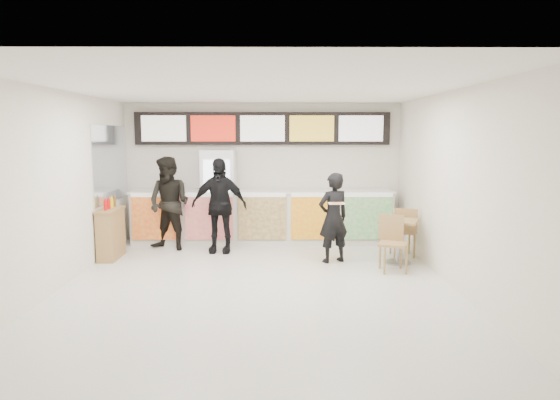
{
  "coord_description": "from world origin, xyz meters",
  "views": [
    {
      "loc": [
        0.29,
        -7.46,
        2.34
      ],
      "look_at": [
        0.36,
        1.2,
        1.18
      ],
      "focal_mm": 32.0,
      "sensor_mm": 36.0,
      "label": 1
    }
  ],
  "objects_px": {
    "service_counter": "(263,217)",
    "cafe_table": "(398,233)",
    "drinks_fridge": "(219,197)",
    "customer_mid": "(219,206)",
    "customer_left": "(169,204)",
    "condiment_ledge": "(111,233)",
    "customer_main": "(333,218)"
  },
  "relations": [
    {
      "from": "customer_mid",
      "to": "customer_left",
      "type": "bearing_deg",
      "value": 173.58
    },
    {
      "from": "customer_left",
      "to": "customer_main",
      "type": "bearing_deg",
      "value": 5.74
    },
    {
      "from": "customer_left",
      "to": "condiment_ledge",
      "type": "relative_size",
      "value": 1.67
    },
    {
      "from": "service_counter",
      "to": "condiment_ledge",
      "type": "bearing_deg",
      "value": -154.87
    },
    {
      "from": "drinks_fridge",
      "to": "cafe_table",
      "type": "xyz_separation_m",
      "value": [
        3.43,
        -1.75,
        -0.44
      ]
    },
    {
      "from": "customer_main",
      "to": "cafe_table",
      "type": "height_order",
      "value": "customer_main"
    },
    {
      "from": "customer_left",
      "to": "customer_mid",
      "type": "height_order",
      "value": "customer_left"
    },
    {
      "from": "drinks_fridge",
      "to": "customer_main",
      "type": "bearing_deg",
      "value": -35.96
    },
    {
      "from": "customer_mid",
      "to": "drinks_fridge",
      "type": "bearing_deg",
      "value": 102.35
    },
    {
      "from": "service_counter",
      "to": "customer_left",
      "type": "height_order",
      "value": "customer_left"
    },
    {
      "from": "service_counter",
      "to": "customer_mid",
      "type": "height_order",
      "value": "customer_mid"
    },
    {
      "from": "service_counter",
      "to": "customer_mid",
      "type": "bearing_deg",
      "value": -135.33
    },
    {
      "from": "service_counter",
      "to": "cafe_table",
      "type": "xyz_separation_m",
      "value": [
        2.5,
        -1.73,
        -0.02
      ]
    },
    {
      "from": "cafe_table",
      "to": "drinks_fridge",
      "type": "bearing_deg",
      "value": 174.68
    },
    {
      "from": "service_counter",
      "to": "drinks_fridge",
      "type": "bearing_deg",
      "value": 179.01
    },
    {
      "from": "drinks_fridge",
      "to": "customer_main",
      "type": "height_order",
      "value": "drinks_fridge"
    },
    {
      "from": "customer_mid",
      "to": "customer_main",
      "type": "bearing_deg",
      "value": -14.6
    },
    {
      "from": "customer_mid",
      "to": "condiment_ledge",
      "type": "distance_m",
      "value": 2.09
    },
    {
      "from": "customer_left",
      "to": "cafe_table",
      "type": "xyz_separation_m",
      "value": [
        4.36,
        -1.13,
        -0.39
      ]
    },
    {
      "from": "customer_left",
      "to": "condiment_ledge",
      "type": "xyz_separation_m",
      "value": [
        -0.96,
        -0.72,
        -0.46
      ]
    },
    {
      "from": "customer_main",
      "to": "cafe_table",
      "type": "xyz_separation_m",
      "value": [
        1.17,
        -0.11,
        -0.27
      ]
    },
    {
      "from": "customer_mid",
      "to": "service_counter",
      "type": "bearing_deg",
      "value": 50.34
    },
    {
      "from": "condiment_ledge",
      "to": "service_counter",
      "type": "bearing_deg",
      "value": 25.13
    },
    {
      "from": "customer_left",
      "to": "condiment_ledge",
      "type": "distance_m",
      "value": 1.28
    },
    {
      "from": "drinks_fridge",
      "to": "customer_mid",
      "type": "height_order",
      "value": "drinks_fridge"
    },
    {
      "from": "service_counter",
      "to": "customer_main",
      "type": "bearing_deg",
      "value": -50.72
    },
    {
      "from": "service_counter",
      "to": "drinks_fridge",
      "type": "distance_m",
      "value": 1.03
    },
    {
      "from": "service_counter",
      "to": "customer_left",
      "type": "relative_size",
      "value": 2.95
    },
    {
      "from": "service_counter",
      "to": "customer_mid",
      "type": "relative_size",
      "value": 2.98
    },
    {
      "from": "drinks_fridge",
      "to": "customer_left",
      "type": "distance_m",
      "value": 1.12
    },
    {
      "from": "drinks_fridge",
      "to": "cafe_table",
      "type": "bearing_deg",
      "value": -26.98
    },
    {
      "from": "drinks_fridge",
      "to": "cafe_table",
      "type": "relative_size",
      "value": 1.19
    }
  ]
}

